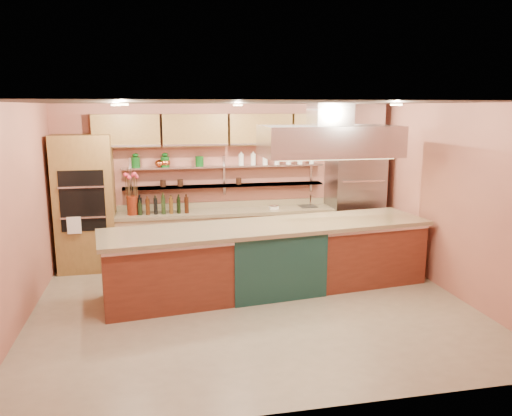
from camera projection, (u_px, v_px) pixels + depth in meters
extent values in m
cube|color=gray|center=(253.00, 307.00, 7.00)|extent=(6.00, 5.00, 0.02)
cube|color=black|center=(253.00, 102.00, 6.44)|extent=(6.00, 5.00, 0.02)
cube|color=#B86C57|center=(227.00, 182.00, 9.12)|extent=(6.00, 0.04, 2.80)
cube|color=#B86C57|center=(309.00, 265.00, 4.32)|extent=(6.00, 0.04, 2.80)
cube|color=#B86C57|center=(14.00, 218.00, 6.13)|extent=(0.04, 5.00, 2.80)
cube|color=#B86C57|center=(454.00, 200.00, 7.31)|extent=(0.04, 5.00, 2.80)
cube|color=olive|center=(85.00, 203.00, 8.38)|extent=(0.95, 0.64, 2.30)
cube|color=gray|center=(354.00, 199.00, 9.30)|extent=(0.95, 0.72, 2.10)
cube|color=tan|center=(227.00, 235.00, 9.01)|extent=(3.84, 0.64, 0.93)
cube|color=silver|center=(225.00, 186.00, 9.00)|extent=(3.60, 0.26, 0.03)
cube|color=silver|center=(225.00, 166.00, 8.93)|extent=(3.60, 0.26, 0.03)
cube|color=olive|center=(228.00, 130.00, 8.76)|extent=(4.60, 0.36, 0.55)
cube|color=silver|center=(329.00, 141.00, 7.37)|extent=(2.00, 1.00, 0.45)
cube|color=#FFE5A5|center=(250.00, 105.00, 6.64)|extent=(4.00, 2.80, 0.02)
cube|color=maroon|center=(269.00, 257.00, 7.54)|extent=(4.95, 1.64, 1.01)
cylinder|color=#621E0E|center=(132.00, 205.00, 8.52)|extent=(0.23, 0.23, 0.33)
cube|color=black|center=(163.00, 205.00, 8.62)|extent=(0.94, 0.39, 0.29)
cube|color=white|center=(274.00, 206.00, 9.03)|extent=(0.19, 0.16, 0.09)
cylinder|color=silver|center=(310.00, 200.00, 9.25)|extent=(0.04, 0.04, 0.22)
ellipsoid|color=#CD5B2F|center=(159.00, 163.00, 8.69)|extent=(0.19, 0.19, 0.13)
cylinder|color=#0F4714|center=(200.00, 161.00, 8.82)|extent=(0.18, 0.18, 0.18)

